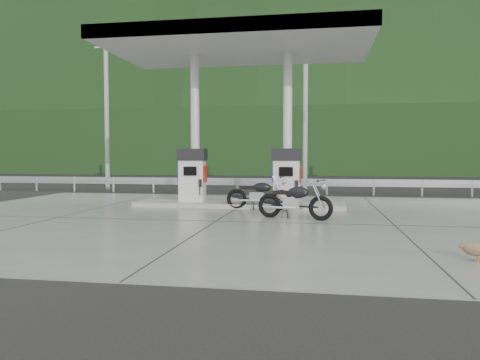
% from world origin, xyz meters
% --- Properties ---
extents(ground, '(160.00, 160.00, 0.00)m').
position_xyz_m(ground, '(0.00, 0.00, 0.00)').
color(ground, black).
rests_on(ground, ground).
extents(forecourt_apron, '(18.00, 14.00, 0.02)m').
position_xyz_m(forecourt_apron, '(0.00, 0.00, 0.01)').
color(forecourt_apron, slate).
rests_on(forecourt_apron, ground).
extents(pump_island, '(7.00, 1.40, 0.15)m').
position_xyz_m(pump_island, '(0.00, 2.50, 0.10)').
color(pump_island, '#98958E').
rests_on(pump_island, forecourt_apron).
extents(gas_pump_left, '(0.95, 0.55, 1.80)m').
position_xyz_m(gas_pump_left, '(-1.60, 2.50, 1.07)').
color(gas_pump_left, silver).
rests_on(gas_pump_left, pump_island).
extents(gas_pump_right, '(0.95, 0.55, 1.80)m').
position_xyz_m(gas_pump_right, '(1.60, 2.50, 1.07)').
color(gas_pump_right, silver).
rests_on(gas_pump_right, pump_island).
extents(canopy_column_left, '(0.30, 0.30, 5.00)m').
position_xyz_m(canopy_column_left, '(-1.60, 2.90, 2.67)').
color(canopy_column_left, silver).
rests_on(canopy_column_left, pump_island).
extents(canopy_column_right, '(0.30, 0.30, 5.00)m').
position_xyz_m(canopy_column_right, '(1.60, 2.90, 2.67)').
color(canopy_column_right, silver).
rests_on(canopy_column_right, pump_island).
extents(canopy_roof, '(8.50, 5.00, 0.40)m').
position_xyz_m(canopy_roof, '(0.00, 2.50, 5.37)').
color(canopy_roof, silver).
rests_on(canopy_roof, canopy_column_left).
extents(guardrail, '(26.00, 0.16, 1.42)m').
position_xyz_m(guardrail, '(0.00, 8.00, 0.71)').
color(guardrail, '#A5A8AD').
rests_on(guardrail, ground).
extents(road, '(60.00, 7.00, 0.01)m').
position_xyz_m(road, '(0.00, 11.50, 0.00)').
color(road, black).
rests_on(road, ground).
extents(utility_pole_a, '(0.22, 0.22, 8.00)m').
position_xyz_m(utility_pole_a, '(-8.00, 9.50, 4.00)').
color(utility_pole_a, '#959690').
rests_on(utility_pole_a, ground).
extents(utility_pole_b, '(0.22, 0.22, 8.00)m').
position_xyz_m(utility_pole_b, '(2.00, 9.50, 4.00)').
color(utility_pole_b, '#959690').
rests_on(utility_pole_b, ground).
extents(tree_band, '(80.00, 6.00, 6.00)m').
position_xyz_m(tree_band, '(0.00, 30.00, 3.00)').
color(tree_band, black).
rests_on(tree_band, ground).
extents(forested_hills, '(100.00, 40.00, 140.00)m').
position_xyz_m(forested_hills, '(0.00, 60.00, 0.00)').
color(forested_hills, black).
rests_on(forested_hills, ground).
extents(motorcycle_left, '(1.98, 0.71, 0.93)m').
position_xyz_m(motorcycle_left, '(0.77, 1.82, 0.48)').
color(motorcycle_left, black).
rests_on(motorcycle_left, forecourt_apron).
extents(motorcycle_right, '(2.09, 1.17, 0.94)m').
position_xyz_m(motorcycle_right, '(2.00, -0.19, 0.49)').
color(motorcycle_right, black).
rests_on(motorcycle_right, forecourt_apron).
extents(duck, '(0.54, 0.25, 0.37)m').
position_xyz_m(duck, '(5.19, -4.82, 0.21)').
color(duck, brown).
rests_on(duck, forecourt_apron).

